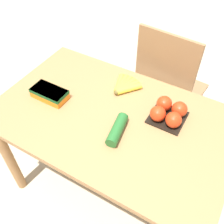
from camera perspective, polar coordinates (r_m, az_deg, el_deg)
name	(u,v)px	position (r m, az deg, el deg)	size (l,w,h in m)	color
ground_plane	(112,185)	(1.93, 0.00, -15.51)	(12.00, 12.00, 0.00)	#B7A88E
dining_table	(112,130)	(1.42, 0.00, -3.89)	(1.22, 0.76, 0.72)	#9E7044
chair	(167,89)	(1.87, 11.92, 4.91)	(0.45, 0.43, 0.98)	#8E6642
banana_bunch	(124,86)	(1.48, 2.73, 5.69)	(0.16, 0.16, 0.03)	brown
tomato_pack	(169,112)	(1.32, 12.21, -0.05)	(0.17, 0.17, 0.09)	black
carrot_bag	(49,93)	(1.45, -13.46, 4.04)	(0.19, 0.10, 0.05)	orange
cucumber_near	(117,129)	(1.24, 1.14, -3.82)	(0.08, 0.19, 0.05)	#236028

